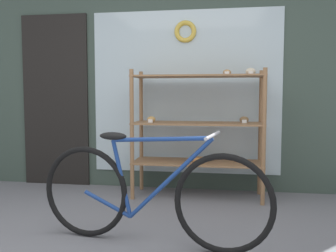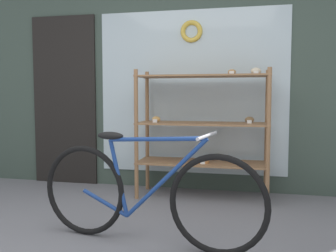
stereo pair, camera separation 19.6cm
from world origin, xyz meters
The scene contains 3 objects.
storefront_facade centered at (-0.04, 2.32, 1.59)m, with size 5.77×0.13×3.25m.
display_case centered at (0.39, 1.94, 0.81)m, with size 1.41×0.47×1.41m.
bicycle centered at (0.13, 0.56, 0.38)m, with size 1.80×0.46×0.85m.
Camera 2 is at (0.90, -2.07, 1.12)m, focal length 40.00 mm.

